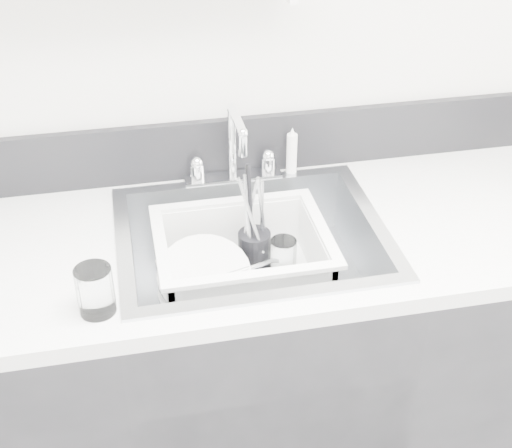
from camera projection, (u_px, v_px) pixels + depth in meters
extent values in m
cube|color=silver|center=(227.00, 36.00, 1.73)|extent=(3.50, 0.02, 2.60)
cube|color=black|center=(252.00, 376.00, 1.97)|extent=(3.20, 0.62, 0.88)
cube|color=silver|center=(252.00, 240.00, 1.71)|extent=(3.20, 0.62, 0.04)
cube|color=black|center=(230.00, 146.00, 1.90)|extent=(3.20, 0.02, 0.16)
cube|color=silver|center=(233.00, 178.00, 1.90)|extent=(0.26, 0.06, 0.02)
cylinder|color=silver|center=(197.00, 172.00, 1.87)|extent=(0.04, 0.04, 0.05)
cylinder|color=silver|center=(268.00, 165.00, 1.90)|extent=(0.04, 0.04, 0.05)
cylinder|color=silver|center=(232.00, 144.00, 1.85)|extent=(0.02, 0.02, 0.20)
cylinder|color=silver|center=(237.00, 119.00, 1.73)|extent=(0.02, 0.15, 0.02)
cylinder|color=white|center=(292.00, 151.00, 1.90)|extent=(0.03, 0.03, 0.14)
cylinder|color=white|center=(209.00, 291.00, 1.75)|extent=(0.25, 0.25, 0.02)
cylinder|color=white|center=(211.00, 285.00, 1.74)|extent=(0.24, 0.24, 0.02)
cylinder|color=white|center=(204.00, 275.00, 1.72)|extent=(0.28, 0.27, 0.10)
cylinder|color=black|center=(254.00, 250.00, 1.82)|extent=(0.08, 0.08, 0.10)
cylinder|color=silver|center=(249.00, 218.00, 1.77)|extent=(0.01, 0.05, 0.20)
cylinder|color=silver|center=(261.00, 224.00, 1.77)|extent=(0.02, 0.04, 0.19)
cylinder|color=black|center=(250.00, 212.00, 1.75)|extent=(0.01, 0.06, 0.23)
cylinder|color=white|center=(283.00, 256.00, 1.80)|extent=(0.08, 0.08, 0.10)
cylinder|color=white|center=(95.00, 291.00, 1.44)|extent=(0.10, 0.10, 0.11)
imported|color=white|center=(293.00, 293.00, 1.73)|extent=(0.14, 0.14, 0.03)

